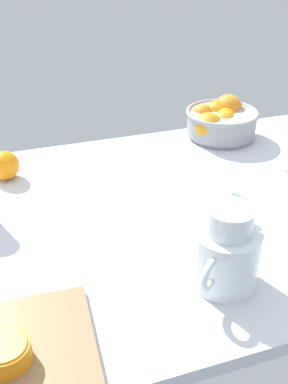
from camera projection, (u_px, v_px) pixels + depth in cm
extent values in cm
cube|color=silver|center=(136.00, 220.00, 104.21)|extent=(140.72, 85.61, 3.00)
cylinder|color=#99999E|center=(220.00, 135.00, 140.59)|extent=(19.38, 19.38, 1.20)
cylinder|color=#99999E|center=(221.00, 123.00, 138.51)|extent=(21.07, 21.07, 6.83)
torus|color=#99999E|center=(222.00, 112.00, 136.74)|extent=(22.27, 22.27, 1.20)
sphere|color=orange|center=(225.00, 120.00, 138.32)|extent=(7.57, 7.57, 7.57)
sphere|color=orange|center=(228.00, 108.00, 141.17)|extent=(8.79, 8.79, 8.79)
sphere|color=orange|center=(217.00, 114.00, 141.24)|extent=(8.76, 8.76, 8.76)
sphere|color=orange|center=(202.00, 115.00, 139.17)|extent=(6.70, 6.70, 6.70)
sphere|color=orange|center=(208.00, 127.00, 133.90)|extent=(8.44, 8.44, 8.44)
sphere|color=orange|center=(224.00, 122.00, 135.99)|extent=(6.93, 6.93, 6.93)
sphere|color=orange|center=(227.00, 121.00, 137.59)|extent=(6.85, 6.85, 6.85)
cylinder|color=white|center=(225.00, 257.00, 81.52)|extent=(12.35, 12.35, 11.43)
cylinder|color=white|center=(230.00, 220.00, 77.31)|extent=(8.46, 8.46, 4.83)
cone|color=white|center=(241.00, 198.00, 80.26)|extent=(4.08, 4.10, 2.80)
torus|color=white|center=(210.00, 274.00, 75.82)|extent=(5.51, 4.97, 6.23)
cylinder|color=yellow|center=(224.00, 266.00, 82.56)|extent=(11.36, 11.36, 7.40)
cylinder|color=orange|center=(6.00, 353.00, 66.48)|extent=(7.41, 7.41, 3.38)
cylinder|color=#F5AB4A|center=(4.00, 345.00, 65.53)|extent=(6.52, 6.52, 0.30)
sphere|color=orange|center=(5.00, 165.00, 116.22)|extent=(7.58, 7.58, 7.58)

